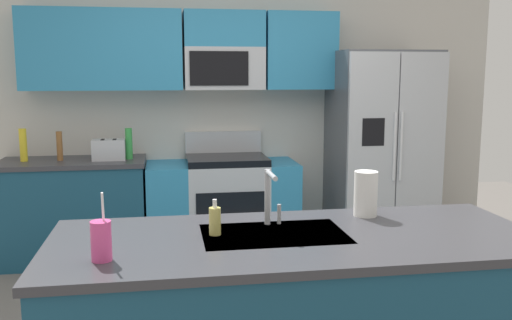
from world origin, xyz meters
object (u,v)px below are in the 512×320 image
toaster (109,150)px  sink_faucet (270,193)px  drink_cup_pink (101,241)px  bottle_green (129,144)px  paper_towel_roll (366,194)px  refrigerator (381,151)px  range_oven (223,205)px  pepper_mill (60,146)px  soap_dispenser (215,221)px  bottle_yellow (23,145)px

toaster → sink_faucet: 2.51m
toaster → drink_cup_pink: bearing=-85.5°
bottle_green → paper_towel_roll: 2.61m
refrigerator → drink_cup_pink: 3.52m
drink_cup_pink → refrigerator: bearing=49.9°
range_oven → pepper_mill: (-1.41, -0.00, 0.58)m
toaster → pepper_mill: bearing=173.2°
bottle_green → soap_dispenser: 2.51m
soap_dispenser → paper_towel_roll: paper_towel_roll is taller
sink_faucet → paper_towel_roll: (0.54, 0.11, -0.05)m
sink_faucet → soap_dispenser: 0.32m
toaster → paper_towel_roll: bearing=-55.2°
refrigerator → paper_towel_roll: bearing=-113.7°
range_oven → bottle_yellow: bottle_yellow is taller
refrigerator → sink_faucet: 2.74m
sink_faucet → bottle_yellow: bearing=125.8°
refrigerator → sink_faucet: refrigerator is taller
refrigerator → pepper_mill: (-2.90, 0.07, 0.10)m
bottle_yellow → soap_dispenser: bottle_yellow is taller
drink_cup_pink → range_oven: bearing=74.3°
refrigerator → drink_cup_pink: bearing=-130.1°
bottle_green → soap_dispenser: size_ratio=1.60×
bottle_green → sink_faucet: sink_faucet is taller
pepper_mill → bottle_yellow: (-0.30, 0.00, 0.01)m
range_oven → refrigerator: refrigerator is taller
refrigerator → drink_cup_pink: (-2.27, -2.69, 0.06)m
pepper_mill → paper_towel_roll: (1.94, -2.24, -0.01)m
toaster → bottle_yellow: (-0.72, 0.05, 0.05)m
toaster → bottle_green: size_ratio=1.03×
toaster → bottle_green: 0.18m
sink_faucet → soap_dispenser: size_ratio=1.66×
pepper_mill → paper_towel_roll: bearing=-49.1°
soap_dispenser → sink_faucet: bearing=21.8°
paper_towel_roll → drink_cup_pink: bearing=-158.5°
range_oven → bottle_yellow: 1.81m
bottle_yellow → paper_towel_roll: bearing=-45.1°
bottle_yellow → soap_dispenser: size_ratio=1.66×
pepper_mill → bottle_green: (0.59, -0.02, 0.01)m
refrigerator → pepper_mill: size_ratio=7.32×
toaster → bottle_yellow: bearing=176.0°
sink_faucet → drink_cup_pink: 0.88m
bottle_yellow → sink_faucet: bearing=-54.2°
toaster → paper_towel_roll: (1.52, -2.19, 0.03)m
sink_faucet → toaster: bearing=113.1°
bottle_green → drink_cup_pink: (0.04, -2.75, -0.05)m
pepper_mill → bottle_green: bottle_green is taller
bottle_green → toaster: bearing=-168.4°
bottle_green → pepper_mill: bearing=178.5°
pepper_mill → sink_faucet: sink_faucet is taller
bottle_yellow → bottle_green: bearing=-1.0°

